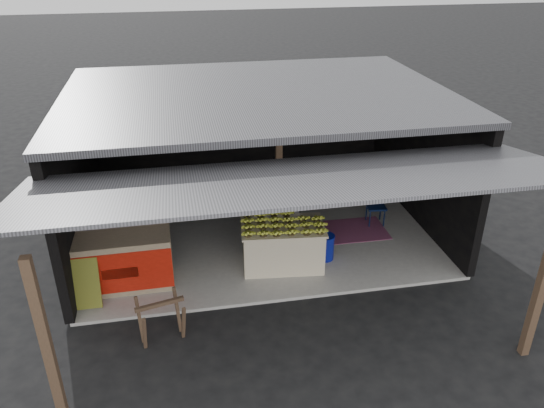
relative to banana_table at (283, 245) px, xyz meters
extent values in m
plane|color=black|center=(-0.21, -1.05, -0.48)|extent=(80.00, 80.00, 0.00)
cube|color=gray|center=(-0.21, 1.45, -0.45)|extent=(7.00, 5.00, 0.06)
cube|color=black|center=(-0.21, 3.95, 1.03)|extent=(7.00, 0.15, 2.90)
cube|color=black|center=(-3.71, 1.45, 1.03)|extent=(0.15, 5.00, 2.90)
cube|color=black|center=(3.29, 1.45, 1.03)|extent=(0.15, 5.00, 2.90)
cube|color=#232326|center=(-0.21, 1.45, 2.48)|extent=(7.20, 5.20, 0.12)
cube|color=#232326|center=(-0.21, -2.00, 2.25)|extent=(7.40, 2.47, 0.48)
cube|color=#503828|center=(0.09, 0.85, 1.00)|extent=(0.12, 0.12, 2.85)
cube|color=#503828|center=(-3.51, -2.95, 0.77)|extent=(0.12, 0.12, 2.50)
cube|color=#503828|center=(3.09, -2.95, 0.77)|extent=(0.12, 0.12, 2.50)
cube|color=beige|center=(0.00, 0.00, -0.02)|extent=(1.54, 1.02, 0.80)
cube|color=beige|center=(0.00, 0.00, 0.40)|extent=(1.61, 1.09, 0.04)
cube|color=white|center=(0.01, 0.97, 0.10)|extent=(0.96, 0.66, 1.04)
cube|color=navy|center=(0.01, 0.65, 0.15)|extent=(0.73, 0.04, 0.31)
cube|color=#B21414|center=(0.01, 0.65, -0.21)|extent=(0.47, 0.03, 0.10)
cube|color=#998466|center=(-2.90, -0.09, 0.07)|extent=(1.76, 0.79, 0.98)
cube|color=red|center=(-2.90, -0.48, 0.07)|extent=(1.75, 0.04, 0.77)
cube|color=white|center=(-2.90, -0.49, 0.07)|extent=(0.59, 0.02, 0.20)
cube|color=#171C47|center=(-2.90, 0.24, 0.97)|extent=(1.75, 0.07, 0.82)
cube|color=black|center=(-3.52, -0.61, 0.02)|extent=(0.58, 0.27, 0.86)
cube|color=#503828|center=(-2.48, -1.89, -0.11)|extent=(0.11, 0.28, 0.72)
cube|color=#503828|center=(-1.91, -1.75, -0.11)|extent=(0.11, 0.28, 0.72)
cube|color=#503828|center=(-2.56, -1.54, -0.11)|extent=(0.11, 0.28, 0.72)
cube|color=#503828|center=(-1.99, -1.41, -0.11)|extent=(0.11, 0.28, 0.72)
cube|color=#503828|center=(-2.23, -1.65, 0.21)|extent=(0.74, 0.23, 0.06)
cylinder|color=navy|center=(0.85, 0.05, -0.18)|extent=(0.33, 0.33, 0.48)
cylinder|color=#091433|center=(2.11, 1.06, -0.22)|extent=(0.03, 0.03, 0.41)
cylinder|color=#091433|center=(2.42, 1.02, -0.22)|extent=(0.03, 0.03, 0.41)
cylinder|color=#091433|center=(2.15, 1.37, -0.22)|extent=(0.03, 0.03, 0.41)
cylinder|color=#091433|center=(2.46, 1.33, -0.22)|extent=(0.03, 0.03, 0.41)
cube|color=#091433|center=(2.29, 1.20, -0.01)|extent=(0.43, 0.43, 0.04)
cube|color=#091433|center=(2.31, 1.37, 0.20)|extent=(0.39, 0.08, 0.42)
cube|color=#721952|center=(1.67, 0.99, -0.42)|extent=(1.51, 1.02, 0.01)
cube|color=black|center=(-1.01, 3.85, 1.43)|extent=(0.32, 0.03, 0.42)
cube|color=#4C4C59|center=(-1.01, 3.83, 1.43)|extent=(0.26, 0.02, 0.34)
cube|color=black|center=(-0.41, 3.85, 1.45)|extent=(0.32, 0.03, 0.42)
cube|color=#4C4C59|center=(-0.41, 3.83, 1.45)|extent=(0.26, 0.02, 0.34)
cube|color=black|center=(0.29, 3.85, 1.47)|extent=(0.32, 0.03, 0.42)
cube|color=#4C4C59|center=(0.29, 3.83, 1.47)|extent=(0.26, 0.02, 0.34)
camera|label=1|loc=(-1.78, -8.25, 5.15)|focal=35.00mm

